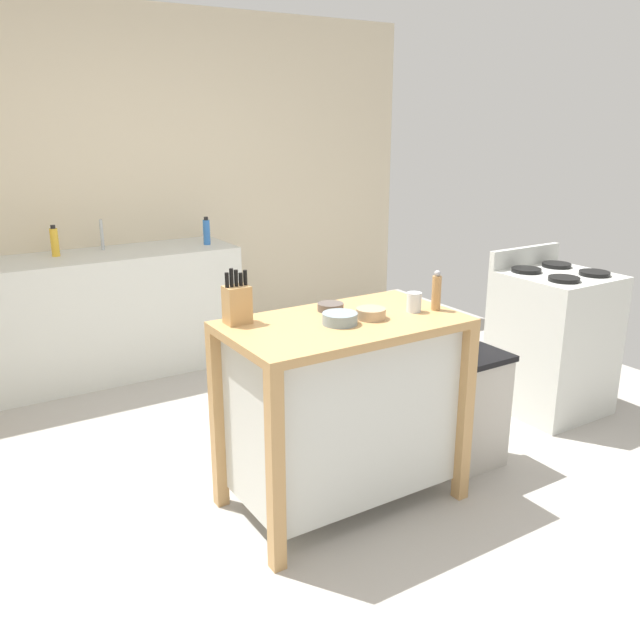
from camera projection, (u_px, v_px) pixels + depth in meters
The scene contains 15 objects.
ground_plane at pixel (296, 503), 3.23m from camera, with size 6.16×6.16×0.00m, color #ADA8A0.
wall_back at pixel (121, 189), 4.95m from camera, with size 4.99×0.10×2.60m, color beige.
kitchen_island at pixel (343, 403), 3.11m from camera, with size 1.09×0.63×0.93m.
knife_block at pixel (237, 303), 2.93m from camera, with size 0.11×0.09×0.25m.
bowl_stoneware_deep at pixel (340, 318), 2.93m from camera, with size 0.16×0.16×0.05m.
bowl_ceramic_wide at pixel (330, 307), 3.14m from camera, with size 0.12×0.12×0.04m.
bowl_ceramic_small at pixel (371, 313), 3.02m from camera, with size 0.14×0.14×0.05m.
drinking_cup at pixel (414, 302), 3.12m from camera, with size 0.07×0.07×0.09m.
pepper_grinder at pixel (436, 291), 3.13m from camera, with size 0.04×0.04×0.19m.
trash_bin at pixel (471, 410), 3.52m from camera, with size 0.36×0.28×0.63m.
sink_counter at pixel (114, 313), 4.80m from camera, with size 1.77×0.60×0.89m.
sink_faucet at pixel (102, 235), 4.75m from camera, with size 0.02×0.02×0.22m.
bottle_dish_soap at pixel (55, 242), 4.53m from camera, with size 0.05×0.05×0.22m.
bottle_hand_soap at pixel (207, 232), 4.96m from camera, with size 0.05×0.05×0.21m.
stove at pixel (552, 341), 4.18m from camera, with size 0.60×0.60×1.01m.
Camera 1 is at (-1.40, -2.46, 1.80)m, focal length 37.18 mm.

